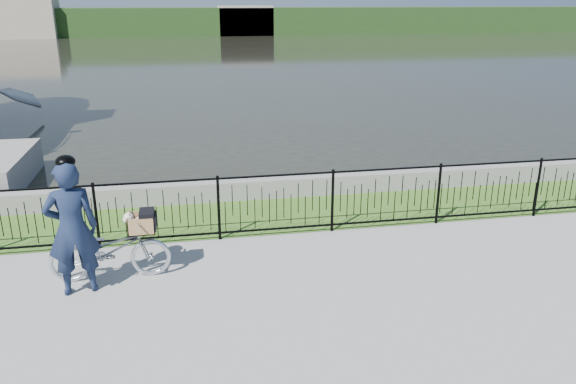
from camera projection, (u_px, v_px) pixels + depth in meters
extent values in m
plane|color=gray|center=(295.00, 277.00, 8.42)|extent=(120.00, 120.00, 0.00)
cube|color=#3E6520|center=(268.00, 214.00, 10.83)|extent=(60.00, 2.00, 0.01)
plane|color=black|center=(202.00, 59.00, 39.07)|extent=(120.00, 120.00, 0.00)
cube|color=gray|center=(261.00, 189.00, 11.70)|extent=(60.00, 0.30, 0.40)
cube|color=#224018|center=(191.00, 22.00, 63.67)|extent=(120.00, 6.00, 3.00)
cube|color=#A19581|center=(17.00, 18.00, 58.50)|extent=(8.00, 4.00, 4.00)
cube|color=#A19581|center=(245.00, 21.00, 63.29)|extent=(6.00, 3.00, 3.20)
imported|color=silver|center=(110.00, 250.00, 8.23)|extent=(1.74, 0.61, 0.91)
cube|color=black|center=(142.00, 232.00, 8.24)|extent=(0.38, 0.18, 0.02)
cube|color=#9D7849|center=(142.00, 231.00, 8.24)|extent=(0.38, 0.31, 0.01)
cube|color=#9D7849|center=(142.00, 220.00, 8.33)|extent=(0.38, 0.01, 0.27)
cube|color=#9D7849|center=(141.00, 227.00, 8.06)|extent=(0.38, 0.02, 0.27)
cube|color=#9D7849|center=(154.00, 223.00, 8.23)|extent=(0.01, 0.31, 0.27)
cube|color=#9D7849|center=(129.00, 224.00, 8.16)|extent=(0.01, 0.31, 0.27)
cube|color=black|center=(147.00, 213.00, 8.16)|extent=(0.21, 0.33, 0.06)
cube|color=black|center=(156.00, 221.00, 8.22)|extent=(0.02, 0.33, 0.21)
ellipsoid|color=silver|center=(140.00, 224.00, 8.19)|extent=(0.31, 0.22, 0.20)
sphere|color=silver|center=(129.00, 217.00, 8.11)|extent=(0.15, 0.15, 0.15)
sphere|color=silver|center=(125.00, 220.00, 8.09)|extent=(0.07, 0.07, 0.07)
sphere|color=black|center=(123.00, 221.00, 8.08)|extent=(0.02, 0.02, 0.02)
cone|color=#996340|center=(129.00, 212.00, 8.14)|extent=(0.06, 0.08, 0.08)
cone|color=#996340|center=(129.00, 214.00, 8.05)|extent=(0.06, 0.08, 0.08)
imported|color=#151F39|center=(72.00, 229.00, 7.69)|extent=(0.78, 0.60, 1.92)
ellipsoid|color=black|center=(63.00, 163.00, 7.38)|extent=(0.26, 0.29, 0.18)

